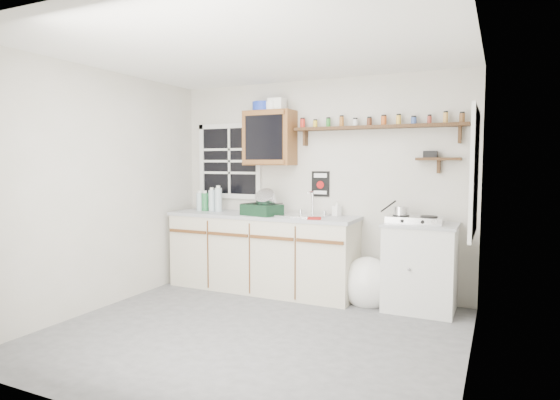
{
  "coord_description": "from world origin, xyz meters",
  "views": [
    {
      "loc": [
        1.98,
        -3.6,
        1.54
      ],
      "look_at": [
        0.01,
        0.55,
        1.16
      ],
      "focal_mm": 30.0,
      "sensor_mm": 36.0,
      "label": 1
    }
  ],
  "objects_px": {
    "main_cabinet": "(262,252)",
    "hotplate": "(415,220)",
    "spice_shelf": "(376,126)",
    "dish_rack": "(263,207)",
    "upper_cabinet": "(270,138)",
    "right_cabinet": "(420,267)"
  },
  "relations": [
    {
      "from": "upper_cabinet",
      "to": "hotplate",
      "type": "height_order",
      "value": "upper_cabinet"
    },
    {
      "from": "main_cabinet",
      "to": "spice_shelf",
      "type": "relative_size",
      "value": 1.21
    },
    {
      "from": "hotplate",
      "to": "dish_rack",
      "type": "bearing_deg",
      "value": -177.64
    },
    {
      "from": "upper_cabinet",
      "to": "dish_rack",
      "type": "xyz_separation_m",
      "value": [
        0.03,
        -0.24,
        -0.8
      ]
    },
    {
      "from": "right_cabinet",
      "to": "spice_shelf",
      "type": "height_order",
      "value": "spice_shelf"
    },
    {
      "from": "upper_cabinet",
      "to": "dish_rack",
      "type": "height_order",
      "value": "upper_cabinet"
    },
    {
      "from": "upper_cabinet",
      "to": "spice_shelf",
      "type": "xyz_separation_m",
      "value": [
        1.27,
        0.07,
        0.1
      ]
    },
    {
      "from": "hotplate",
      "to": "upper_cabinet",
      "type": "bearing_deg",
      "value": 174.43
    },
    {
      "from": "right_cabinet",
      "to": "spice_shelf",
      "type": "relative_size",
      "value": 0.48
    },
    {
      "from": "right_cabinet",
      "to": "spice_shelf",
      "type": "bearing_deg",
      "value": 160.45
    },
    {
      "from": "spice_shelf",
      "to": "hotplate",
      "type": "xyz_separation_m",
      "value": [
        0.47,
        -0.21,
        -0.98
      ]
    },
    {
      "from": "spice_shelf",
      "to": "dish_rack",
      "type": "bearing_deg",
      "value": -166.01
    },
    {
      "from": "main_cabinet",
      "to": "hotplate",
      "type": "xyz_separation_m",
      "value": [
        1.78,
        0.01,
        0.49
      ]
    },
    {
      "from": "main_cabinet",
      "to": "right_cabinet",
      "type": "xyz_separation_m",
      "value": [
        1.83,
        0.03,
        -0.01
      ]
    },
    {
      "from": "main_cabinet",
      "to": "dish_rack",
      "type": "relative_size",
      "value": 4.78
    },
    {
      "from": "right_cabinet",
      "to": "dish_rack",
      "type": "xyz_separation_m",
      "value": [
        -1.77,
        -0.12,
        0.56
      ]
    },
    {
      "from": "upper_cabinet",
      "to": "hotplate",
      "type": "xyz_separation_m",
      "value": [
        1.74,
        -0.14,
        -0.88
      ]
    },
    {
      "from": "spice_shelf",
      "to": "hotplate",
      "type": "bearing_deg",
      "value": -23.9
    },
    {
      "from": "main_cabinet",
      "to": "dish_rack",
      "type": "distance_m",
      "value": 0.57
    },
    {
      "from": "right_cabinet",
      "to": "hotplate",
      "type": "height_order",
      "value": "hotplate"
    },
    {
      "from": "main_cabinet",
      "to": "right_cabinet",
      "type": "height_order",
      "value": "main_cabinet"
    },
    {
      "from": "upper_cabinet",
      "to": "spice_shelf",
      "type": "bearing_deg",
      "value": 3.12
    }
  ]
}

